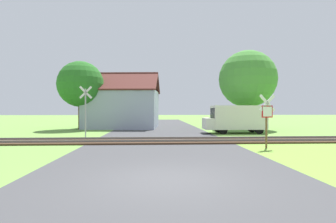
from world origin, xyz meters
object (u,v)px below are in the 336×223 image
object	(u,v)px
stop_sign_near	(267,116)
crossing_sign_far	(86,108)
tree_right	(248,79)
house	(123,108)
tree_left	(81,84)
mail_truck	(236,118)

from	to	relation	value
stop_sign_near	crossing_sign_far	xyz separation A→B (m)	(-10.26, 5.28, 0.44)
tree_right	stop_sign_near	bearing A→B (deg)	-105.72
stop_sign_near	house	size ratio (longest dim) A/B	0.34
crossing_sign_far	tree_left	size ratio (longest dim) A/B	0.54
house	mail_truck	world-z (taller)	house
crossing_sign_far	house	size ratio (longest dim) A/B	0.45
mail_truck	crossing_sign_far	bearing A→B (deg)	104.37
crossing_sign_far	house	world-z (taller)	house
stop_sign_near	mail_truck	distance (m)	8.19
crossing_sign_far	tree_right	world-z (taller)	tree_right
tree_left	tree_right	xyz separation A→B (m)	(16.21, -0.54, 0.54)
tree_left	tree_right	size ratio (longest dim) A/B	0.86
stop_sign_near	house	bearing A→B (deg)	-70.15
tree_left	mail_truck	distance (m)	14.87
house	tree_right	bearing A→B (deg)	-7.36
tree_left	tree_right	world-z (taller)	tree_right
crossing_sign_far	mail_truck	size ratio (longest dim) A/B	0.72
house	stop_sign_near	bearing A→B (deg)	-54.73
tree_left	mail_truck	size ratio (longest dim) A/B	1.34
stop_sign_near	tree_right	size ratio (longest dim) A/B	0.35
crossing_sign_far	stop_sign_near	bearing A→B (deg)	-27.13
tree_right	mail_truck	xyz separation A→B (m)	(-2.48, -4.28, -3.65)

